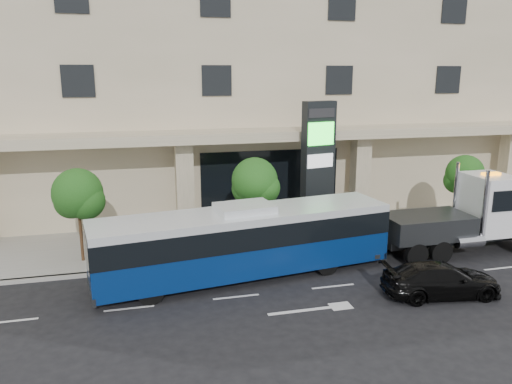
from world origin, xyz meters
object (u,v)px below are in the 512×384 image
city_bus (245,240)px  signage_pylon (318,168)px  black_sedan (441,279)px  tow_truck (472,217)px

city_bus → signage_pylon: bearing=34.8°
city_bus → black_sedan: bearing=-35.4°
signage_pylon → black_sedan: bearing=-87.8°
city_bus → tow_truck: bearing=-6.1°
city_bus → black_sedan: city_bus is taller
black_sedan → signage_pylon: size_ratio=0.66×
black_sedan → signage_pylon: signage_pylon is taller
tow_truck → black_sedan: bearing=-137.1°
tow_truck → black_sedan: (-4.23, -3.98, -1.07)m
city_bus → tow_truck: size_ratio=1.38×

